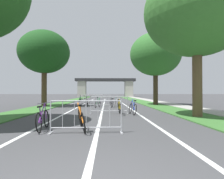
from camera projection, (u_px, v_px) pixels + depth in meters
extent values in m
cube|color=#386B2D|center=(69.00, 101.00, 28.18)|extent=(2.19, 63.84, 0.05)
cube|color=#386B2D|center=(139.00, 101.00, 28.47)|extent=(2.19, 63.84, 0.05)
cube|color=#9E9B93|center=(153.00, 101.00, 28.53)|extent=(1.75, 63.84, 0.08)
cube|color=silver|center=(104.00, 104.00, 20.68)|extent=(0.14, 36.93, 0.01)
cube|color=silver|center=(124.00, 104.00, 20.74)|extent=(0.14, 36.93, 0.01)
cube|color=silver|center=(83.00, 105.00, 20.62)|extent=(0.14, 36.93, 0.01)
cube|color=#2D2D30|center=(105.00, 80.00, 55.03)|extent=(17.06, 2.93, 0.75)
cube|color=#ADA89E|center=(82.00, 89.00, 54.80)|extent=(2.26, 2.40, 4.50)
cube|color=#ADA89E|center=(129.00, 89.00, 55.18)|extent=(2.26, 2.40, 4.50)
cylinder|color=#4C3823|center=(44.00, 89.00, 17.99)|extent=(0.48, 0.48, 3.33)
ellipsoid|color=#194719|center=(44.00, 52.00, 18.04)|extent=(4.71, 4.71, 4.00)
cylinder|color=brown|center=(197.00, 84.00, 10.12)|extent=(0.49, 0.49, 3.49)
ellipsoid|color=#38702D|center=(197.00, 12.00, 10.17)|extent=(5.54, 5.54, 4.71)
cylinder|color=#3D2D1E|center=(156.00, 89.00, 19.73)|extent=(0.48, 0.48, 3.27)
ellipsoid|color=#2D6628|center=(155.00, 54.00, 19.79)|extent=(5.21, 5.21, 4.43)
cylinder|color=#ADADB2|center=(51.00, 117.00, 6.10)|extent=(0.04, 0.04, 1.05)
cube|color=#ADADB2|center=(50.00, 133.00, 6.09)|extent=(0.07, 0.44, 0.03)
cylinder|color=#ADADB2|center=(121.00, 117.00, 6.20)|extent=(0.04, 0.04, 1.05)
cube|color=#ADADB2|center=(121.00, 132.00, 6.19)|extent=(0.07, 0.44, 0.03)
cylinder|color=#ADADB2|center=(86.00, 101.00, 6.16)|extent=(2.25, 0.08, 0.04)
cylinder|color=#ADADB2|center=(86.00, 128.00, 6.14)|extent=(2.25, 0.08, 0.04)
cylinder|color=#ADADB2|center=(63.00, 114.00, 6.12)|extent=(0.02, 0.02, 0.87)
cylinder|color=#ADADB2|center=(74.00, 114.00, 6.13)|extent=(0.02, 0.02, 0.87)
cylinder|color=#ADADB2|center=(86.00, 114.00, 6.15)|extent=(0.02, 0.02, 0.87)
cylinder|color=#ADADB2|center=(98.00, 114.00, 6.17)|extent=(0.02, 0.02, 0.87)
cylinder|color=#ADADB2|center=(110.00, 114.00, 6.19)|extent=(0.02, 0.02, 0.87)
cylinder|color=#ADADB2|center=(91.00, 105.00, 11.85)|extent=(0.04, 0.04, 1.05)
cube|color=#ADADB2|center=(91.00, 113.00, 11.84)|extent=(0.08, 0.44, 0.03)
cylinder|color=#ADADB2|center=(127.00, 105.00, 11.79)|extent=(0.04, 0.04, 1.05)
cube|color=#ADADB2|center=(127.00, 113.00, 11.78)|extent=(0.08, 0.44, 0.03)
cylinder|color=#ADADB2|center=(109.00, 97.00, 11.83)|extent=(2.25, 0.16, 0.04)
cylinder|color=#ADADB2|center=(109.00, 111.00, 11.81)|extent=(2.25, 0.16, 0.04)
cylinder|color=#ADADB2|center=(97.00, 104.00, 11.84)|extent=(0.02, 0.02, 0.87)
cylinder|color=#ADADB2|center=(103.00, 104.00, 11.83)|extent=(0.02, 0.02, 0.87)
cylinder|color=#ADADB2|center=(109.00, 104.00, 11.82)|extent=(0.02, 0.02, 0.87)
cylinder|color=#ADADB2|center=(115.00, 104.00, 11.81)|extent=(0.02, 0.02, 0.87)
cylinder|color=#ADADB2|center=(121.00, 104.00, 11.80)|extent=(0.02, 0.02, 0.87)
cylinder|color=#ADADB2|center=(86.00, 101.00, 17.35)|extent=(0.04, 0.04, 1.05)
cube|color=#ADADB2|center=(86.00, 107.00, 17.34)|extent=(0.08, 0.44, 0.03)
cylinder|color=#ADADB2|center=(111.00, 101.00, 17.53)|extent=(0.04, 0.04, 1.05)
cube|color=#ADADB2|center=(111.00, 107.00, 17.53)|extent=(0.08, 0.44, 0.03)
cylinder|color=#ADADB2|center=(98.00, 95.00, 17.45)|extent=(2.25, 0.16, 0.04)
cylinder|color=#ADADB2|center=(98.00, 105.00, 17.43)|extent=(2.25, 0.16, 0.04)
cylinder|color=#ADADB2|center=(90.00, 100.00, 17.38)|extent=(0.02, 0.02, 0.87)
cylinder|color=#ADADB2|center=(94.00, 100.00, 17.41)|extent=(0.02, 0.02, 0.87)
cylinder|color=#ADADB2|center=(98.00, 100.00, 17.44)|extent=(0.02, 0.02, 0.87)
cylinder|color=#ADADB2|center=(102.00, 100.00, 17.47)|extent=(0.02, 0.02, 0.87)
cylinder|color=#ADADB2|center=(107.00, 100.00, 17.50)|extent=(0.02, 0.02, 0.87)
cylinder|color=#ADADB2|center=(84.00, 99.00, 23.04)|extent=(0.04, 0.04, 1.05)
cube|color=#ADADB2|center=(84.00, 103.00, 23.04)|extent=(0.07, 0.44, 0.03)
cylinder|color=#ADADB2|center=(102.00, 99.00, 23.08)|extent=(0.04, 0.04, 1.05)
cube|color=#ADADB2|center=(102.00, 103.00, 23.07)|extent=(0.07, 0.44, 0.03)
cylinder|color=#ADADB2|center=(93.00, 95.00, 23.07)|extent=(2.25, 0.07, 0.04)
cylinder|color=#ADADB2|center=(93.00, 102.00, 23.06)|extent=(2.25, 0.07, 0.04)
cylinder|color=#ADADB2|center=(87.00, 98.00, 23.05)|extent=(0.02, 0.02, 0.87)
cylinder|color=#ADADB2|center=(90.00, 98.00, 23.06)|extent=(0.02, 0.02, 0.87)
cylinder|color=#ADADB2|center=(93.00, 98.00, 23.06)|extent=(0.02, 0.02, 0.87)
cylinder|color=#ADADB2|center=(96.00, 98.00, 23.07)|extent=(0.02, 0.02, 0.87)
cylinder|color=#ADADB2|center=(99.00, 98.00, 23.07)|extent=(0.02, 0.02, 0.87)
torus|color=black|center=(96.00, 104.00, 16.31)|extent=(0.24, 0.61, 0.61)
torus|color=black|center=(99.00, 103.00, 17.35)|extent=(0.24, 0.61, 0.61)
cylinder|color=#1E7238|center=(98.00, 101.00, 16.80)|extent=(0.33, 0.99, 0.58)
cylinder|color=#1E7238|center=(97.00, 101.00, 16.61)|extent=(0.09, 0.13, 0.63)
cylinder|color=#1E7238|center=(97.00, 104.00, 16.48)|extent=(0.10, 0.34, 0.07)
cylinder|color=#1E7238|center=(100.00, 100.00, 17.32)|extent=(0.08, 0.10, 0.55)
cube|color=black|center=(98.00, 97.00, 16.57)|extent=(0.16, 0.26, 0.06)
cylinder|color=#99999E|center=(100.00, 97.00, 17.29)|extent=(0.53, 0.15, 0.08)
torus|color=black|center=(115.00, 103.00, 18.49)|extent=(0.15, 0.62, 0.62)
torus|color=black|center=(115.00, 103.00, 17.53)|extent=(0.15, 0.62, 0.62)
cylinder|color=#197A7F|center=(116.00, 100.00, 18.04)|extent=(0.06, 0.94, 0.52)
cylinder|color=#197A7F|center=(116.00, 100.00, 18.22)|extent=(0.13, 0.11, 0.61)
cylinder|color=#197A7F|center=(115.00, 103.00, 18.34)|extent=(0.05, 0.32, 0.07)
cylinder|color=#197A7F|center=(116.00, 101.00, 17.55)|extent=(0.11, 0.09, 0.49)
cube|color=black|center=(116.00, 97.00, 18.26)|extent=(0.12, 0.24, 0.06)
cylinder|color=#99999E|center=(116.00, 98.00, 17.58)|extent=(0.46, 0.05, 0.09)
torus|color=black|center=(119.00, 108.00, 11.89)|extent=(0.16, 0.70, 0.69)
torus|color=black|center=(121.00, 109.00, 10.84)|extent=(0.16, 0.70, 0.69)
cylinder|color=gold|center=(119.00, 103.00, 11.39)|extent=(0.08, 1.03, 0.64)
cylinder|color=gold|center=(119.00, 104.00, 11.59)|extent=(0.13, 0.12, 0.57)
cylinder|color=gold|center=(119.00, 109.00, 11.72)|extent=(0.05, 0.34, 0.08)
cylinder|color=gold|center=(120.00, 104.00, 10.86)|extent=(0.12, 0.09, 0.61)
cube|color=black|center=(118.00, 100.00, 11.63)|extent=(0.11, 0.24, 0.06)
cylinder|color=#99999E|center=(119.00, 99.00, 10.89)|extent=(0.51, 0.05, 0.09)
torus|color=black|center=(87.00, 103.00, 17.50)|extent=(0.14, 0.64, 0.64)
torus|color=black|center=(88.00, 103.00, 18.47)|extent=(0.14, 0.64, 0.64)
cylinder|color=#B7B7BC|center=(87.00, 100.00, 17.96)|extent=(0.15, 0.95, 0.66)
cylinder|color=#B7B7BC|center=(87.00, 101.00, 17.78)|extent=(0.11, 0.12, 0.56)
cylinder|color=#B7B7BC|center=(87.00, 103.00, 17.65)|extent=(0.03, 0.32, 0.08)
cylinder|color=#B7B7BC|center=(87.00, 99.00, 18.45)|extent=(0.12, 0.10, 0.63)
cube|color=black|center=(87.00, 98.00, 17.74)|extent=(0.11, 0.24, 0.06)
cylinder|color=#99999E|center=(87.00, 96.00, 18.42)|extent=(0.53, 0.05, 0.09)
torus|color=black|center=(135.00, 110.00, 10.87)|extent=(0.23, 0.66, 0.65)
torus|color=black|center=(131.00, 108.00, 11.82)|extent=(0.23, 0.66, 0.65)
cylinder|color=#1E389E|center=(133.00, 104.00, 11.33)|extent=(0.05, 0.93, 0.59)
cylinder|color=#1E389E|center=(134.00, 105.00, 11.15)|extent=(0.15, 0.10, 0.56)
cylinder|color=#1E389E|center=(134.00, 110.00, 11.02)|extent=(0.07, 0.31, 0.08)
cylinder|color=#1E389E|center=(131.00, 104.00, 11.80)|extent=(0.14, 0.08, 0.56)
cube|color=black|center=(135.00, 101.00, 11.13)|extent=(0.14, 0.25, 0.07)
cylinder|color=#99999E|center=(132.00, 99.00, 11.79)|extent=(0.46, 0.08, 0.11)
torus|color=black|center=(90.00, 101.00, 22.15)|extent=(0.19, 0.64, 0.63)
torus|color=black|center=(90.00, 101.00, 23.16)|extent=(0.19, 0.64, 0.63)
cylinder|color=red|center=(90.00, 98.00, 22.64)|extent=(0.05, 0.99, 0.59)
cylinder|color=red|center=(90.00, 99.00, 22.45)|extent=(0.15, 0.11, 0.57)
cylinder|color=red|center=(90.00, 101.00, 22.31)|extent=(0.06, 0.33, 0.07)
cylinder|color=red|center=(90.00, 98.00, 23.15)|extent=(0.14, 0.08, 0.56)
cube|color=black|center=(91.00, 96.00, 22.42)|extent=(0.13, 0.25, 0.07)
cylinder|color=#99999E|center=(91.00, 96.00, 23.13)|extent=(0.44, 0.07, 0.10)
torus|color=black|center=(39.00, 123.00, 6.20)|extent=(0.14, 0.66, 0.66)
torus|color=black|center=(46.00, 119.00, 7.17)|extent=(0.14, 0.66, 0.66)
cylinder|color=#662884|center=(42.00, 112.00, 6.66)|extent=(0.15, 0.95, 0.61)
cylinder|color=#662884|center=(41.00, 115.00, 6.47)|extent=(0.09, 0.12, 0.55)
cylinder|color=#662884|center=(40.00, 123.00, 6.35)|extent=(0.04, 0.32, 0.08)
cylinder|color=#662884|center=(46.00, 111.00, 7.14)|extent=(0.09, 0.10, 0.58)
cube|color=black|center=(40.00, 107.00, 6.44)|extent=(0.12, 0.25, 0.06)
cylinder|color=#99999E|center=(45.00, 103.00, 7.12)|extent=(0.54, 0.06, 0.07)
torus|color=black|center=(83.00, 123.00, 6.06)|extent=(0.30, 0.70, 0.68)
torus|color=black|center=(80.00, 119.00, 7.04)|extent=(0.30, 0.70, 0.68)
cylinder|color=orange|center=(80.00, 112.00, 6.52)|extent=(0.35, 0.95, 0.61)
cylinder|color=orange|center=(81.00, 114.00, 6.33)|extent=(0.12, 0.14, 0.60)
cylinder|color=orange|center=(83.00, 123.00, 6.22)|extent=(0.10, 0.33, 0.08)
cylinder|color=orange|center=(79.00, 111.00, 7.01)|extent=(0.12, 0.11, 0.58)
cube|color=black|center=(80.00, 105.00, 6.29)|extent=(0.16, 0.26, 0.06)
cylinder|color=#99999E|center=(78.00, 103.00, 6.98)|extent=(0.53, 0.15, 0.11)
torus|color=black|center=(85.00, 101.00, 22.94)|extent=(0.29, 0.66, 0.65)
torus|color=black|center=(82.00, 101.00, 21.97)|extent=(0.29, 0.66, 0.65)
cylinder|color=silver|center=(83.00, 98.00, 22.49)|extent=(0.36, 0.93, 0.60)
cylinder|color=silver|center=(84.00, 98.00, 22.67)|extent=(0.13, 0.14, 0.66)
cylinder|color=silver|center=(85.00, 101.00, 22.78)|extent=(0.10, 0.32, 0.08)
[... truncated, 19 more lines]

